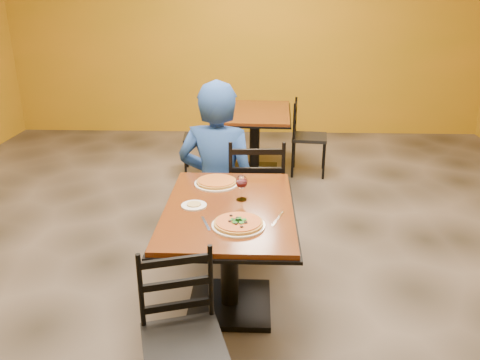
{
  "coord_description": "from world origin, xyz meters",
  "views": [
    {
      "loc": [
        0.17,
        -3.26,
        1.99
      ],
      "look_at": [
        0.06,
        -0.3,
        0.85
      ],
      "focal_mm": 35.99,
      "sensor_mm": 36.0,
      "label": 1
    }
  ],
  "objects_px": {
    "table_second": "(255,127)",
    "chair_main_near": "(183,345)",
    "chair_second_left": "(200,138)",
    "table_main": "(229,234)",
    "wine_glass": "(242,187)",
    "plate_main": "(238,225)",
    "pizza_main": "(238,223)",
    "side_plate": "(194,205)",
    "pizza_far": "(216,181)",
    "chair_main_far": "(256,193)",
    "plate_far": "(216,183)",
    "chair_second_right": "(309,138)",
    "diner": "(218,165)"
  },
  "relations": [
    {
      "from": "table_main",
      "to": "pizza_main",
      "type": "relative_size",
      "value": 4.33
    },
    {
      "from": "table_main",
      "to": "diner",
      "type": "bearing_deg",
      "value": 99.03
    },
    {
      "from": "chair_main_near",
      "to": "chair_second_left",
      "type": "height_order",
      "value": "chair_main_near"
    },
    {
      "from": "chair_main_far",
      "to": "wine_glass",
      "type": "height_order",
      "value": "chair_main_far"
    },
    {
      "from": "chair_second_left",
      "to": "pizza_main",
      "type": "distance_m",
      "value": 3.03
    },
    {
      "from": "chair_second_right",
      "to": "wine_glass",
      "type": "xyz_separation_m",
      "value": [
        -0.7,
        -2.57,
        0.4
      ]
    },
    {
      "from": "pizza_main",
      "to": "table_second",
      "type": "bearing_deg",
      "value": 88.7
    },
    {
      "from": "chair_second_right",
      "to": "side_plate",
      "type": "relative_size",
      "value": 5.46
    },
    {
      "from": "chair_second_left",
      "to": "wine_glass",
      "type": "relative_size",
      "value": 4.69
    },
    {
      "from": "pizza_main",
      "to": "pizza_far",
      "type": "distance_m",
      "value": 0.68
    },
    {
      "from": "plate_far",
      "to": "pizza_far",
      "type": "xyz_separation_m",
      "value": [
        0.0,
        -0.0,
        0.02
      ]
    },
    {
      "from": "chair_second_left",
      "to": "table_main",
      "type": "bearing_deg",
      "value": 6.05
    },
    {
      "from": "chair_second_right",
      "to": "plate_far",
      "type": "relative_size",
      "value": 2.82
    },
    {
      "from": "chair_second_left",
      "to": "pizza_main",
      "type": "xyz_separation_m",
      "value": [
        0.57,
        -2.95,
        0.35
      ]
    },
    {
      "from": "chair_main_far",
      "to": "chair_second_left",
      "type": "relative_size",
      "value": 1.15
    },
    {
      "from": "table_main",
      "to": "pizza_far",
      "type": "relative_size",
      "value": 4.39
    },
    {
      "from": "chair_second_left",
      "to": "chair_main_far",
      "type": "bearing_deg",
      "value": 15.57
    },
    {
      "from": "pizza_far",
      "to": "pizza_main",
      "type": "bearing_deg",
      "value": -74.38
    },
    {
      "from": "pizza_far",
      "to": "plate_far",
      "type": "bearing_deg",
      "value": 135.0
    },
    {
      "from": "table_second",
      "to": "plate_main",
      "type": "distance_m",
      "value": 2.96
    },
    {
      "from": "table_second",
      "to": "chair_second_left",
      "type": "xyz_separation_m",
      "value": [
        -0.64,
        0.0,
        -0.13
      ]
    },
    {
      "from": "plate_far",
      "to": "chair_main_near",
      "type": "bearing_deg",
      "value": -92.57
    },
    {
      "from": "pizza_far",
      "to": "wine_glass",
      "type": "bearing_deg",
      "value": -55.2
    },
    {
      "from": "table_main",
      "to": "wine_glass",
      "type": "relative_size",
      "value": 6.83
    },
    {
      "from": "diner",
      "to": "pizza_far",
      "type": "xyz_separation_m",
      "value": [
        0.04,
        -0.57,
        0.08
      ]
    },
    {
      "from": "chair_second_right",
      "to": "diner",
      "type": "relative_size",
      "value": 0.63
    },
    {
      "from": "table_second",
      "to": "plate_far",
      "type": "xyz_separation_m",
      "value": [
        -0.25,
        -2.3,
        0.2
      ]
    },
    {
      "from": "plate_far",
      "to": "pizza_far",
      "type": "bearing_deg",
      "value": -45.0
    },
    {
      "from": "chair_second_left",
      "to": "pizza_far",
      "type": "distance_m",
      "value": 2.36
    },
    {
      "from": "table_second",
      "to": "chair_second_right",
      "type": "xyz_separation_m",
      "value": [
        0.64,
        0.0,
        -0.12
      ]
    },
    {
      "from": "pizza_main",
      "to": "pizza_far",
      "type": "relative_size",
      "value": 1.01
    },
    {
      "from": "table_second",
      "to": "pizza_far",
      "type": "xyz_separation_m",
      "value": [
        -0.25,
        -2.3,
        0.22
      ]
    },
    {
      "from": "table_main",
      "to": "chair_second_right",
      "type": "xyz_separation_m",
      "value": [
        0.78,
        2.68,
        -0.12
      ]
    },
    {
      "from": "plate_main",
      "to": "plate_far",
      "type": "height_order",
      "value": "same"
    },
    {
      "from": "chair_main_far",
      "to": "pizza_far",
      "type": "relative_size",
      "value": 3.47
    },
    {
      "from": "pizza_main",
      "to": "side_plate",
      "type": "bearing_deg",
      "value": 137.38
    },
    {
      "from": "chair_second_left",
      "to": "side_plate",
      "type": "xyz_separation_m",
      "value": [
        0.28,
        -2.69,
        0.33
      ]
    },
    {
      "from": "table_main",
      "to": "table_second",
      "type": "distance_m",
      "value": 2.68
    },
    {
      "from": "table_main",
      "to": "chair_second_left",
      "type": "distance_m",
      "value": 2.73
    },
    {
      "from": "table_second",
      "to": "chair_second_left",
      "type": "distance_m",
      "value": 0.65
    },
    {
      "from": "chair_main_near",
      "to": "diner",
      "type": "height_order",
      "value": "diner"
    },
    {
      "from": "diner",
      "to": "wine_glass",
      "type": "bearing_deg",
      "value": 116.28
    },
    {
      "from": "table_second",
      "to": "chair_main_near",
      "type": "distance_m",
      "value": 3.6
    },
    {
      "from": "table_second",
      "to": "chair_main_far",
      "type": "relative_size",
      "value": 1.28
    },
    {
      "from": "plate_main",
      "to": "wine_glass",
      "type": "height_order",
      "value": "wine_glass"
    },
    {
      "from": "wine_glass",
      "to": "plate_main",
      "type": "bearing_deg",
      "value": -90.67
    },
    {
      "from": "side_plate",
      "to": "wine_glass",
      "type": "bearing_deg",
      "value": 21.19
    },
    {
      "from": "chair_main_far",
      "to": "pizza_main",
      "type": "relative_size",
      "value": 3.43
    },
    {
      "from": "plate_far",
      "to": "table_second",
      "type": "bearing_deg",
      "value": 83.83
    },
    {
      "from": "chair_main_far",
      "to": "wine_glass",
      "type": "xyz_separation_m",
      "value": [
        -0.09,
        -0.76,
        0.35
      ]
    }
  ]
}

